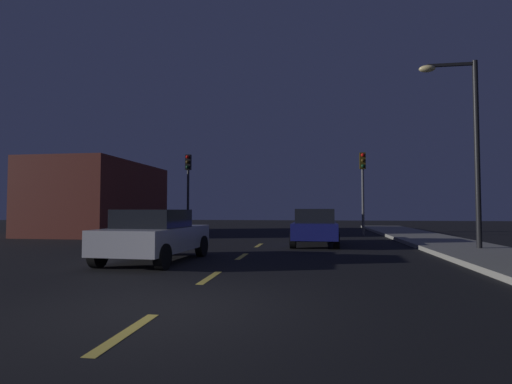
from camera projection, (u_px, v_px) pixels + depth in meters
ground_plane at (245, 254)px, 12.75m from camera, size 80.00×80.00×0.00m
sidewalk_curb_right at (493, 256)px, 11.66m from camera, size 3.00×40.00×0.15m
lane_stripe_nearest at (126, 333)px, 4.65m from camera, size 0.16×1.60×0.01m
lane_stripe_second at (210, 277)px, 8.40m from camera, size 0.16×1.60×0.01m
lane_stripe_third at (242, 256)px, 12.16m from camera, size 0.16×1.60×0.01m
lane_stripe_fourth at (259, 245)px, 15.91m from camera, size 0.16×1.60×0.01m
traffic_signal_left at (188, 178)px, 22.95m from camera, size 0.32×0.38×4.68m
traffic_signal_right at (363, 177)px, 21.50m from camera, size 0.32×0.38×4.59m
car_stopped_ahead at (315, 227)px, 16.06m from camera, size 1.88×4.29×1.48m
car_adjacent_lane at (155, 235)px, 10.98m from camera, size 2.14×4.03×1.46m
street_lamp_right at (467, 135)px, 13.54m from camera, size 1.95×0.36×6.64m
storefront_left at (100, 199)px, 23.60m from camera, size 5.02×8.75×4.21m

